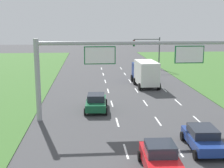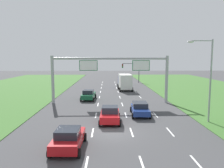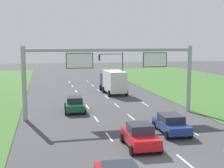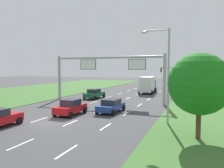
{
  "view_description": "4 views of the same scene",
  "coord_description": "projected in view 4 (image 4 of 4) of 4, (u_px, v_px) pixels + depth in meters",
  "views": [
    {
      "loc": [
        -4.16,
        -13.11,
        8.47
      ],
      "look_at": [
        -2.08,
        13.63,
        2.98
      ],
      "focal_mm": 50.0,
      "sensor_mm": 36.0,
      "label": 1
    },
    {
      "loc": [
        -0.44,
        -18.92,
        6.58
      ],
      "look_at": [
        0.3,
        13.45,
        2.8
      ],
      "focal_mm": 35.0,
      "sensor_mm": 36.0,
      "label": 2
    },
    {
      "loc": [
        -6.7,
        -17.05,
        7.22
      ],
      "look_at": [
        -0.14,
        12.14,
        3.33
      ],
      "focal_mm": 50.0,
      "sensor_mm": 36.0,
      "label": 3
    },
    {
      "loc": [
        12.38,
        -16.9,
        4.95
      ],
      "look_at": [
        -0.37,
        16.02,
        2.47
      ],
      "focal_mm": 35.0,
      "sensor_mm": 36.0,
      "label": 4
    }
  ],
  "objects": [
    {
      "name": "lane_dashes_slip",
      "position": [
        140.0,
        105.0,
        29.8
      ],
      "size": [
        0.14,
        62.4,
        0.01
      ],
      "color": "white",
      "rests_on": "ground_plane"
    },
    {
      "name": "lane_dashes_inner_left",
      "position": [
        94.0,
        102.0,
        32.32
      ],
      "size": [
        0.14,
        62.4,
        0.01
      ],
      "color": "white",
      "rests_on": "ground_plane"
    },
    {
      "name": "traffic_light_mast",
      "position": [
        171.0,
        73.0,
        55.68
      ],
      "size": [
        4.76,
        0.49,
        5.6
      ],
      "color": "#47494F",
      "rests_on": "ground_plane"
    },
    {
      "name": "ground_plane",
      "position": [
        54.0,
        121.0,
        20.53
      ],
      "size": [
        200.0,
        200.0,
        0.0
      ],
      "primitive_type": "plane",
      "color": "#424244"
    },
    {
      "name": "car_mid_lane",
      "position": [
        94.0,
        94.0,
        36.38
      ],
      "size": [
        2.35,
        4.49,
        1.6
      ],
      "rotation": [
        0.0,
        0.0,
        -0.06
      ],
      "color": "#145633",
      "rests_on": "ground_plane"
    },
    {
      "name": "car_lead_silver",
      "position": [
        111.0,
        105.0,
        24.81
      ],
      "size": [
        2.29,
        4.38,
        1.5
      ],
      "rotation": [
        0.0,
        0.0,
        -0.04
      ],
      "color": "navy",
      "rests_on": "ground_plane"
    },
    {
      "name": "street_lamp",
      "position": [
        164.0,
        67.0,
        19.35
      ],
      "size": [
        2.61,
        0.32,
        8.5
      ],
      "color": "#9EA0A5",
      "rests_on": "ground_plane"
    },
    {
      "name": "box_truck",
      "position": [
        148.0,
        84.0,
        44.06
      ],
      "size": [
        2.85,
        7.13,
        3.34
      ],
      "rotation": [
        0.0,
        0.0,
        0.03
      ],
      "color": "navy",
      "rests_on": "ground_plane"
    },
    {
      "name": "sign_gantry",
      "position": [
        108.0,
        69.0,
        32.28
      ],
      "size": [
        17.24,
        0.44,
        7.0
      ],
      "color": "#9EA0A5",
      "rests_on": "ground_plane"
    },
    {
      "name": "roadside_tree_near",
      "position": [
        199.0,
        84.0,
        14.99
      ],
      "size": [
        4.29,
        4.29,
        6.05
      ],
      "color": "#513823",
      "rests_on": "ground_plane"
    },
    {
      "name": "lane_dashes_inner_right",
      "position": [
        116.0,
        103.0,
        31.06
      ],
      "size": [
        0.14,
        62.4,
        0.01
      ],
      "color": "white",
      "rests_on": "ground_plane"
    },
    {
      "name": "car_near_red",
      "position": [
        70.0,
        107.0,
        23.41
      ],
      "size": [
        2.26,
        3.97,
        1.67
      ],
      "rotation": [
        0.0,
        0.0,
        -0.03
      ],
      "color": "red",
      "rests_on": "ground_plane"
    }
  ]
}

